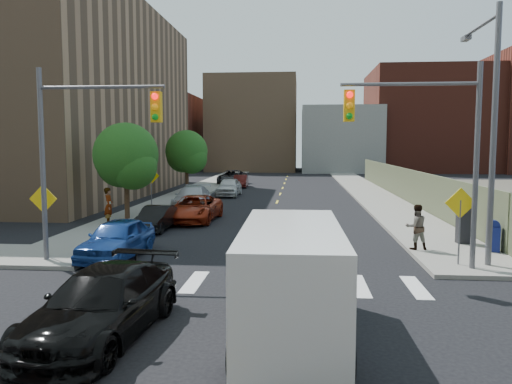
% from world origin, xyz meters
% --- Properties ---
extents(ground, '(160.00, 160.00, 0.00)m').
position_xyz_m(ground, '(0.00, 0.00, 0.00)').
color(ground, black).
rests_on(ground, ground).
extents(sidewalk_nw, '(3.50, 73.00, 0.15)m').
position_xyz_m(sidewalk_nw, '(-7.75, 41.50, 0.07)').
color(sidewalk_nw, gray).
rests_on(sidewalk_nw, ground).
extents(sidewalk_ne, '(3.50, 73.00, 0.15)m').
position_xyz_m(sidewalk_ne, '(7.75, 41.50, 0.07)').
color(sidewalk_ne, gray).
rests_on(sidewalk_ne, ground).
extents(fence_north, '(0.12, 44.00, 2.50)m').
position_xyz_m(fence_north, '(9.60, 28.00, 1.25)').
color(fence_north, '#6C6F4D').
rests_on(fence_north, ground).
extents(building_nw, '(22.00, 30.00, 16.00)m').
position_xyz_m(building_nw, '(-22.00, 30.00, 8.00)').
color(building_nw, '#8C6B4C').
rests_on(building_nw, ground).
extents(bg_bldg_west, '(14.00, 18.00, 12.00)m').
position_xyz_m(bg_bldg_west, '(-22.00, 70.00, 6.00)').
color(bg_bldg_west, '#592319').
rests_on(bg_bldg_west, ground).
extents(bg_bldg_midwest, '(14.00, 16.00, 15.00)m').
position_xyz_m(bg_bldg_midwest, '(-6.00, 72.00, 7.50)').
color(bg_bldg_midwest, '#8C6B4C').
rests_on(bg_bldg_midwest, ground).
extents(bg_bldg_center, '(12.00, 16.00, 10.00)m').
position_xyz_m(bg_bldg_center, '(8.00, 70.00, 5.00)').
color(bg_bldg_center, gray).
rests_on(bg_bldg_center, ground).
extents(bg_bldg_east, '(18.00, 18.00, 16.00)m').
position_xyz_m(bg_bldg_east, '(22.00, 72.00, 8.00)').
color(bg_bldg_east, '#592319').
rests_on(bg_bldg_east, ground).
extents(signal_nw, '(4.59, 0.30, 7.00)m').
position_xyz_m(signal_nw, '(-5.98, 6.00, 4.53)').
color(signal_nw, '#59595E').
rests_on(signal_nw, ground).
extents(signal_ne, '(4.59, 0.30, 7.00)m').
position_xyz_m(signal_ne, '(5.98, 6.00, 4.53)').
color(signal_ne, '#59595E').
rests_on(signal_ne, ground).
extents(streetlight_ne, '(0.25, 3.70, 9.00)m').
position_xyz_m(streetlight_ne, '(8.20, 6.90, 5.22)').
color(streetlight_ne, '#59595E').
rests_on(streetlight_ne, ground).
extents(warn_sign_nw, '(1.06, 0.06, 2.83)m').
position_xyz_m(warn_sign_nw, '(-7.80, 6.50, 1.99)').
color(warn_sign_nw, '#59595E').
rests_on(warn_sign_nw, ground).
extents(warn_sign_ne, '(1.06, 0.06, 2.83)m').
position_xyz_m(warn_sign_ne, '(7.20, 6.50, 1.99)').
color(warn_sign_ne, '#59595E').
rests_on(warn_sign_ne, ground).
extents(warn_sign_midwest, '(1.06, 0.06, 2.83)m').
position_xyz_m(warn_sign_midwest, '(-7.80, 20.00, 1.99)').
color(warn_sign_midwest, '#59595E').
rests_on(warn_sign_midwest, ground).
extents(tree_west_near, '(3.66, 3.64, 5.52)m').
position_xyz_m(tree_west_near, '(-8.00, 16.05, 3.48)').
color(tree_west_near, '#332114').
rests_on(tree_west_near, ground).
extents(tree_west_far, '(3.66, 3.64, 5.52)m').
position_xyz_m(tree_west_far, '(-8.00, 31.05, 3.48)').
color(tree_west_far, '#332114').
rests_on(tree_west_far, ground).
extents(parked_car_blue, '(2.03, 4.50, 1.50)m').
position_xyz_m(parked_car_blue, '(-5.21, 7.00, 0.75)').
color(parked_car_blue, navy).
rests_on(parked_car_blue, ground).
extents(parked_car_black, '(1.48, 3.79, 1.23)m').
position_xyz_m(parked_car_black, '(-5.46, 13.10, 0.62)').
color(parked_car_black, black).
rests_on(parked_car_black, ground).
extents(parked_car_red, '(2.63, 5.31, 1.45)m').
position_xyz_m(parked_car_red, '(-4.20, 16.21, 0.72)').
color(parked_car_red, maroon).
rests_on(parked_car_red, ground).
extents(parked_car_silver, '(2.28, 5.25, 1.50)m').
position_xyz_m(parked_car_silver, '(-5.50, 21.63, 0.75)').
color(parked_car_silver, '#B3B5BC').
rests_on(parked_car_silver, ground).
extents(parked_car_white, '(1.84, 4.49, 1.53)m').
position_xyz_m(parked_car_white, '(-4.20, 29.92, 0.76)').
color(parked_car_white, silver).
rests_on(parked_car_white, ground).
extents(parked_car_maroon, '(1.46, 3.81, 1.24)m').
position_xyz_m(parked_car_maroon, '(-4.22, 38.32, 0.62)').
color(parked_car_maroon, '#400F0C').
rests_on(parked_car_maroon, ground).
extents(parked_car_grey, '(2.85, 5.73, 1.56)m').
position_xyz_m(parked_car_grey, '(-5.50, 41.66, 0.78)').
color(parked_car_grey, black).
rests_on(parked_car_grey, ground).
extents(black_sedan, '(2.61, 5.41, 1.52)m').
position_xyz_m(black_sedan, '(-2.70, -0.59, 0.76)').
color(black_sedan, black).
rests_on(black_sedan, ground).
extents(cargo_van, '(2.40, 5.61, 2.56)m').
position_xyz_m(cargo_van, '(1.50, -0.11, 1.34)').
color(cargo_van, silver).
rests_on(cargo_van, ground).
extents(mailbox, '(0.60, 0.52, 1.23)m').
position_xyz_m(mailbox, '(9.20, 8.79, 0.75)').
color(mailbox, navy).
rests_on(mailbox, sidewalk_ne).
extents(payphone, '(0.58, 0.49, 1.85)m').
position_xyz_m(payphone, '(8.59, 10.36, 1.07)').
color(payphone, black).
rests_on(payphone, sidewalk_ne).
extents(pedestrian_west, '(0.60, 0.78, 1.92)m').
position_xyz_m(pedestrian_west, '(-8.25, 13.94, 1.11)').
color(pedestrian_west, gray).
rests_on(pedestrian_west, sidewalk_nw).
extents(pedestrian_east, '(0.97, 0.81, 1.80)m').
position_xyz_m(pedestrian_east, '(6.30, 8.94, 1.05)').
color(pedestrian_east, gray).
rests_on(pedestrian_east, sidewalk_ne).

